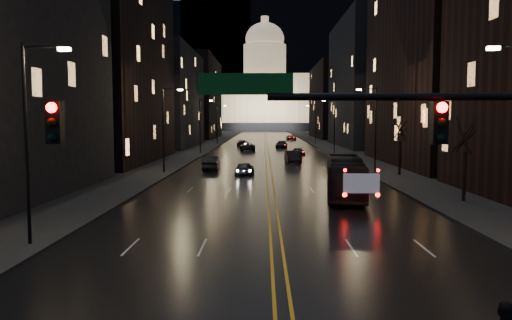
{
  "coord_description": "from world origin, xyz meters",
  "views": [
    {
      "loc": [
        -0.59,
        -11.69,
        5.68
      ],
      "look_at": [
        -0.97,
        13.97,
        3.58
      ],
      "focal_mm": 35.0,
      "sensor_mm": 36.0,
      "label": 1
    }
  ],
  "objects_px": {
    "bus": "(345,177)",
    "receding_car_a": "(293,157)",
    "oncoming_car_b": "(211,163)",
    "oncoming_car_a": "(245,169)"
  },
  "relations": [
    {
      "from": "bus",
      "to": "receding_car_a",
      "type": "bearing_deg",
      "value": 101.52
    },
    {
      "from": "oncoming_car_b",
      "to": "oncoming_car_a",
      "type": "bearing_deg",
      "value": 125.08
    },
    {
      "from": "bus",
      "to": "oncoming_car_a",
      "type": "bearing_deg",
      "value": 126.32
    },
    {
      "from": "oncoming_car_b",
      "to": "receding_car_a",
      "type": "height_order",
      "value": "receding_car_a"
    },
    {
      "from": "oncoming_car_b",
      "to": "receding_car_a",
      "type": "distance_m",
      "value": 13.03
    },
    {
      "from": "oncoming_car_a",
      "to": "receding_car_a",
      "type": "height_order",
      "value": "receding_car_a"
    },
    {
      "from": "oncoming_car_b",
      "to": "receding_car_a",
      "type": "relative_size",
      "value": 0.98
    },
    {
      "from": "bus",
      "to": "oncoming_car_a",
      "type": "height_order",
      "value": "bus"
    },
    {
      "from": "bus",
      "to": "receding_car_a",
      "type": "xyz_separation_m",
      "value": [
        -2.17,
        27.97,
        -0.68
      ]
    },
    {
      "from": "bus",
      "to": "oncoming_car_b",
      "type": "height_order",
      "value": "bus"
    }
  ]
}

